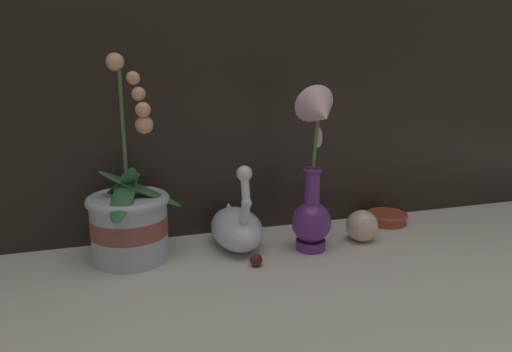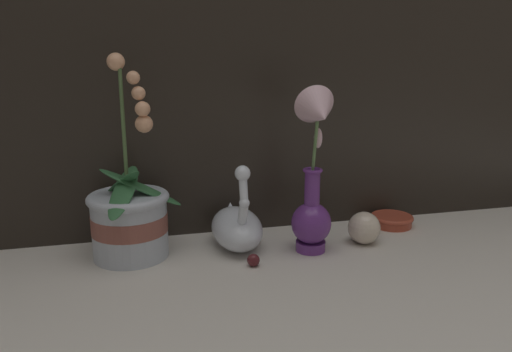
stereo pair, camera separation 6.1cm
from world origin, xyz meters
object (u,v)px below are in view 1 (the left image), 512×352
(glass_sphere, at_px, (362,226))
(blue_vase, at_px, (314,183))
(orchid_potted_plant, at_px, (129,219))
(amber_dish, at_px, (386,217))
(swan_figurine, at_px, (236,226))

(glass_sphere, bearing_deg, blue_vase, -170.60)
(glass_sphere, bearing_deg, orchid_potted_plant, 174.34)
(blue_vase, xyz_separation_m, amber_dish, (0.26, 0.12, -0.14))
(glass_sphere, bearing_deg, swan_figurine, 170.22)
(orchid_potted_plant, xyz_separation_m, amber_dish, (0.66, 0.04, -0.08))
(orchid_potted_plant, height_order, swan_figurine, orchid_potted_plant)
(swan_figurine, distance_m, blue_vase, 0.21)
(swan_figurine, distance_m, glass_sphere, 0.30)
(swan_figurine, height_order, blue_vase, blue_vase)
(swan_figurine, relative_size, blue_vase, 0.56)
(blue_vase, xyz_separation_m, glass_sphere, (0.14, 0.02, -0.12))
(swan_figurine, bearing_deg, glass_sphere, -9.78)
(orchid_potted_plant, relative_size, blue_vase, 1.18)
(blue_vase, relative_size, amber_dish, 3.40)
(swan_figurine, bearing_deg, orchid_potted_plant, 179.56)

